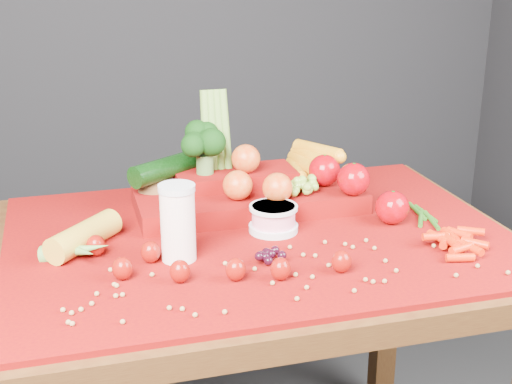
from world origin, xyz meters
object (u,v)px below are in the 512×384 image
object	(u,v)px
yogurt_bowl	(273,218)
produce_mound	(257,184)
table	(258,279)
milk_glass	(178,220)

from	to	relation	value
yogurt_bowl	produce_mound	size ratio (longest dim) A/B	0.18
table	yogurt_bowl	bearing A→B (deg)	11.45
table	milk_glass	bearing A→B (deg)	-156.51
table	yogurt_bowl	distance (m)	0.14
produce_mound	milk_glass	bearing A→B (deg)	-133.49
yogurt_bowl	milk_glass	bearing A→B (deg)	-158.32
milk_glass	produce_mound	bearing A→B (deg)	46.51
table	yogurt_bowl	xyz separation A→B (m)	(0.04, 0.01, 0.14)
table	milk_glass	world-z (taller)	milk_glass
produce_mound	yogurt_bowl	bearing A→B (deg)	-91.68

